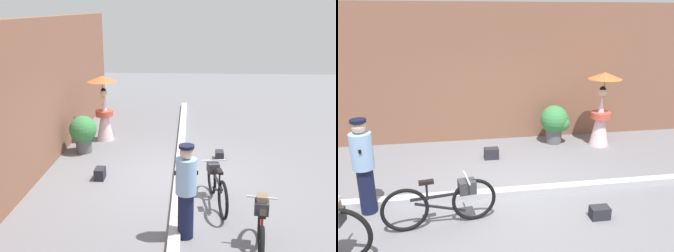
% 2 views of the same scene
% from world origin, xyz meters
% --- Properties ---
extents(ground_plane, '(30.00, 30.00, 0.00)m').
position_xyz_m(ground_plane, '(0.00, 0.00, 0.00)').
color(ground_plane, slate).
extents(building_wall, '(14.00, 0.40, 3.45)m').
position_xyz_m(building_wall, '(0.00, 3.28, 1.73)').
color(building_wall, brown).
rests_on(building_wall, ground_plane).
extents(sidewalk_curb, '(14.00, 0.20, 0.12)m').
position_xyz_m(sidewalk_curb, '(0.00, 0.00, 0.06)').
color(sidewalk_curb, '#B2B2B7').
rests_on(sidewalk_curb, ground_plane).
extents(bicycle_near_officer, '(1.75, 0.48, 0.79)m').
position_xyz_m(bicycle_near_officer, '(-1.17, -0.75, 0.40)').
color(bicycle_near_officer, black).
rests_on(bicycle_near_officer, ground_plane).
extents(bicycle_far_side, '(1.75, 0.48, 0.86)m').
position_xyz_m(bicycle_far_side, '(-2.90, -1.32, 0.45)').
color(bicycle_far_side, black).
rests_on(bicycle_far_side, ground_plane).
extents(person_officer, '(0.34, 0.38, 1.61)m').
position_xyz_m(person_officer, '(-2.43, -0.18, 0.85)').
color(person_officer, '#141938').
rests_on(person_officer, ground_plane).
extents(person_with_parasol, '(0.82, 0.82, 1.84)m').
position_xyz_m(person_with_parasol, '(2.66, 2.20, 0.93)').
color(person_with_parasol, silver).
rests_on(person_with_parasol, ground_plane).
extents(potted_plant_by_door, '(0.72, 0.71, 0.98)m').
position_xyz_m(potted_plant_by_door, '(1.59, 2.52, 0.56)').
color(potted_plant_by_door, '#59595B').
rests_on(potted_plant_by_door, ground_plane).
extents(backpack_on_pavement, '(0.33, 0.21, 0.25)m').
position_xyz_m(backpack_on_pavement, '(-0.14, 1.74, 0.13)').
color(backpack_on_pavement, '#26262D').
rests_on(backpack_on_pavement, ground_plane).
extents(backpack_spare, '(0.31, 0.20, 0.20)m').
position_xyz_m(backpack_spare, '(1.27, -0.99, 0.10)').
color(backpack_spare, '#26262D').
rests_on(backpack_spare, ground_plane).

